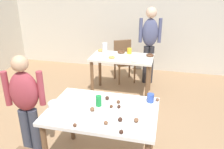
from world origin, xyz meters
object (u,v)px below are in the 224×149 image
dining_table_near (103,117)px  dining_table_far (122,63)px  chair_far_table (124,58)px  mixing_bowl (56,106)px  person_adult_far (150,39)px  pitcher_far (105,49)px  soda_can (99,101)px  person_girl_near (26,101)px

dining_table_near → dining_table_far: 1.89m
chair_far_table → mixing_bowl: size_ratio=5.17×
person_adult_far → pitcher_far: bearing=-144.4°
dining_table_near → pitcher_far: size_ratio=5.62×
pitcher_far → chair_far_table: bearing=66.3°
dining_table_far → chair_far_table: (-0.09, 0.67, -0.14)m
soda_can → dining_table_near: bearing=-47.7°
mixing_bowl → pitcher_far: pitcher_far is taller
mixing_bowl → pitcher_far: bearing=90.2°
soda_can → chair_far_table: bearing=94.3°
dining_table_far → pitcher_far: (-0.35, 0.08, 0.22)m
dining_table_far → soda_can: bearing=-87.1°
dining_table_near → soda_can: 0.18m
mixing_bowl → soda_can: 0.47m
person_girl_near → soda_can: (0.81, 0.16, 0.03)m
chair_far_table → mixing_bowl: (-0.25, -2.65, 0.29)m
dining_table_near → mixing_bowl: mixing_bowl is taller
dining_table_far → mixing_bowl: mixing_bowl is taller
soda_can → person_girl_near: bearing=-169.0°
person_girl_near → pitcher_far: (0.37, 2.06, 0.07)m
person_girl_near → pitcher_far: bearing=79.8°
mixing_bowl → pitcher_far: 2.07m
person_adult_far → pitcher_far: (-0.79, -0.56, -0.10)m
person_girl_near → person_adult_far: bearing=66.1°
dining_table_near → mixing_bowl: 0.53m
dining_table_near → chair_far_table: chair_far_table is taller
person_adult_far → soda_can: bearing=-98.0°
person_adult_far → dining_table_near: bearing=-96.4°
chair_far_table → pitcher_far: pitcher_far is taller
person_adult_far → pitcher_far: person_adult_far is taller
person_girl_near → person_adult_far: (1.16, 2.62, 0.17)m
chair_far_table → soda_can: soda_can is taller
person_adult_far → soda_can: person_adult_far is taller
dining_table_near → person_girl_near: person_girl_near is taller
chair_far_table → pitcher_far: (-0.26, -0.59, 0.36)m
person_adult_far → pitcher_far: size_ratio=7.46×
chair_far_table → pitcher_far: size_ratio=4.10×
chair_far_table → dining_table_far: bearing=-82.2°
chair_far_table → pitcher_far: bearing=-113.7°
mixing_bowl → dining_table_near: bearing=11.6°
chair_far_table → mixing_bowl: bearing=-95.4°
person_adult_far → chair_far_table: bearing=177.6°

